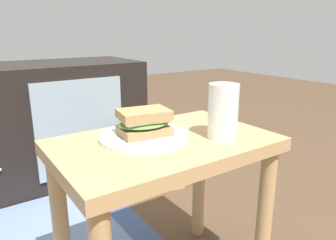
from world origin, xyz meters
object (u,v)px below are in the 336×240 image
at_px(plate, 144,136).
at_px(sandwich_front, 144,122).
at_px(beer_glass, 223,112).
at_px(paper_bag, 158,157).
at_px(tv_cabinet, 42,123).

relative_size(plate, sandwich_front, 1.61).
distance_m(beer_glass, paper_bag, 0.75).
height_order(beer_glass, paper_bag, beer_glass).
bearing_deg(sandwich_front, beer_glass, -32.73).
height_order(tv_cabinet, plate, tv_cabinet).
bearing_deg(sandwich_front, tv_cabinet, 93.47).
xyz_separation_m(sandwich_front, beer_glass, (0.17, -0.11, 0.03)).
bearing_deg(tv_cabinet, paper_bag, -43.99).
distance_m(tv_cabinet, beer_glass, 1.07).
bearing_deg(sandwich_front, paper_bag, 54.32).
bearing_deg(sandwich_front, plate, 153.43).
xyz_separation_m(plate, sandwich_front, (0.00, -0.00, 0.04)).
xyz_separation_m(tv_cabinet, paper_bag, (0.42, -0.40, -0.14)).
height_order(plate, sandwich_front, sandwich_front).
xyz_separation_m(beer_glass, paper_bag, (0.19, 0.62, -0.38)).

